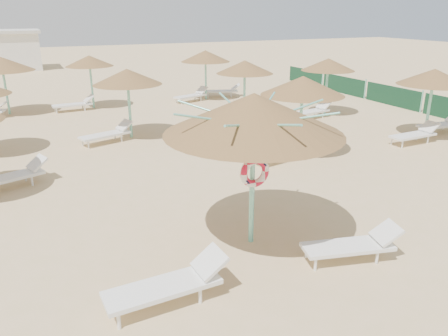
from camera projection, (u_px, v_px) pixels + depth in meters
name	position (u px, v px, depth m)	size (l,w,h in m)	color
ground	(241.00, 249.00, 9.20)	(120.00, 120.00, 0.00)	tan
main_palapa	(254.00, 114.00, 8.58)	(3.62, 3.62, 3.25)	#76CEB6
lounger_main_a	(171.00, 284.00, 7.42)	(2.16, 0.75, 0.77)	white
lounger_main_b	(354.00, 244.00, 8.72)	(2.04, 1.03, 0.71)	white
palapa_field	(172.00, 74.00, 17.88)	(20.37, 14.32, 2.73)	#76CEB6
windbreak_fence	(393.00, 96.00, 23.03)	(0.08, 19.84, 1.10)	#194B31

